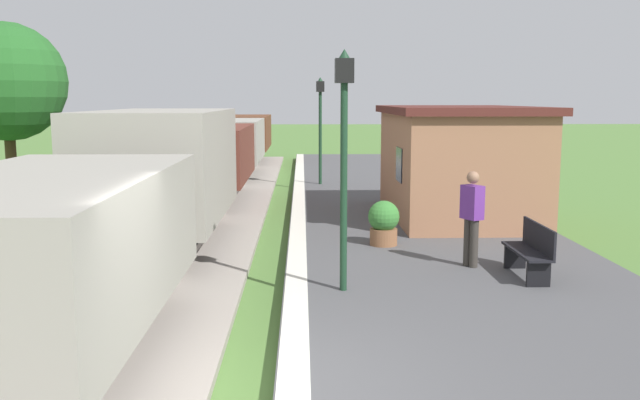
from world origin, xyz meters
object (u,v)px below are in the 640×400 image
station_hut (456,161)px  potted_planter (384,222)px  lamp_post_far (320,111)px  tree_trackside_far (6,82)px  person_waiting (472,215)px  bench_near_hut (531,250)px  lamp_post_near (344,126)px  freight_train (205,158)px

station_hut → potted_planter: size_ratio=6.33×
lamp_post_far → tree_trackside_far: (-8.34, -5.52, 0.84)m
person_waiting → tree_trackside_far: tree_trackside_far is taller
bench_near_hut → lamp_post_far: (-3.19, 12.69, 2.08)m
station_hut → lamp_post_far: 7.53m
potted_planter → lamp_post_far: size_ratio=0.25×
station_hut → tree_trackside_far: 11.83m
lamp_post_near → tree_trackside_far: bearing=136.7°
bench_near_hut → potted_planter: bearing=129.7°
person_waiting → bench_near_hut: bearing=109.1°
freight_train → lamp_post_near: 10.83m
bench_near_hut → lamp_post_far: 13.25m
bench_near_hut → potted_planter: potted_planter is taller
station_hut → potted_planter: 4.18m
bench_near_hut → person_waiting: (-0.82, 0.76, 0.46)m
person_waiting → lamp_post_near: bearing=3.6°
person_waiting → lamp_post_near: 3.21m
bench_near_hut → person_waiting: size_ratio=0.88×
freight_train → tree_trackside_far: bearing=-154.6°
freight_train → tree_trackside_far: tree_trackside_far is taller
bench_near_hut → tree_trackside_far: 13.89m
bench_near_hut → station_hut: bearing=89.3°
lamp_post_far → bench_near_hut: bearing=-75.9°
bench_near_hut → potted_planter: 3.38m
freight_train → potted_planter: freight_train is taller
person_waiting → lamp_post_far: size_ratio=0.46×
bench_near_hut → tree_trackside_far: bearing=148.1°
bench_near_hut → lamp_post_near: (-3.19, -0.70, 2.08)m
person_waiting → lamp_post_near: lamp_post_near is taller
tree_trackside_far → bench_near_hut: bearing=-31.9°
freight_train → bench_near_hut: freight_train is taller
station_hut → lamp_post_near: 7.54m
freight_train → station_hut: station_hut is taller
freight_train → station_hut: bearing=-26.8°
bench_near_hut → lamp_post_near: bearing=-167.6°
freight_train → lamp_post_near: (3.54, -10.14, 1.34)m
freight_train → lamp_post_near: size_ratio=8.81×
potted_planter → lamp_post_near: bearing=-107.3°
freight_train → person_waiting: bearing=-55.8°
station_hut → bench_near_hut: station_hut is taller
person_waiting → station_hut: bearing=-127.9°
station_hut → lamp_post_far: size_ratio=1.57×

